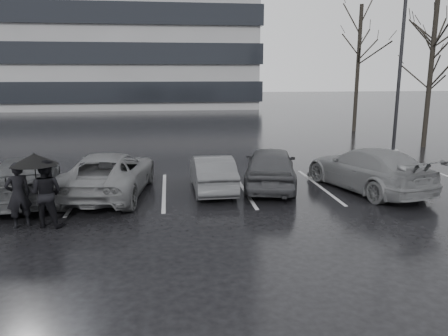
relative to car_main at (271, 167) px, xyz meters
name	(u,v)px	position (x,y,z in m)	size (l,w,h in m)	color
ground	(238,211)	(-1.59, -2.57, -0.75)	(160.00, 160.00, 0.00)	black
car_main	(271,167)	(0.00, 0.00, 0.00)	(1.77, 4.41, 1.50)	black
car_west_a	(212,173)	(-2.11, -0.15, -0.12)	(1.33, 3.81, 1.25)	#2E2E30
car_west_b	(109,174)	(-5.58, -0.27, -0.03)	(2.40, 5.21, 1.45)	#4A4A4D
car_west_c	(25,179)	(-8.18, -0.57, -0.05)	(1.95, 4.81, 1.39)	black
car_east	(367,169)	(3.28, -0.76, 0.00)	(2.09, 5.15, 1.49)	#4A4A4D
pedestrian_left	(18,195)	(-7.55, -3.21, 0.13)	(0.64, 0.42, 1.76)	black
pedestrian_right	(46,193)	(-6.84, -3.23, 0.16)	(0.89, 0.69, 1.83)	black
umbrella	(34,159)	(-7.08, -3.15, 1.07)	(1.18, 1.18, 2.00)	black
lamp_post	(400,65)	(7.71, 5.71, 3.67)	(0.53, 0.53, 9.65)	gray
stall_stripes	(204,190)	(-2.39, -0.07, -0.75)	(19.72, 5.00, 0.00)	#B1B1B4
tree_east	(430,73)	(10.41, 7.43, 3.25)	(0.26, 0.26, 8.00)	black
tree_ne	(430,81)	(12.91, 11.43, 2.75)	(0.26, 0.26, 7.00)	black
tree_north	(358,69)	(9.41, 14.43, 3.50)	(0.26, 0.26, 8.50)	black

